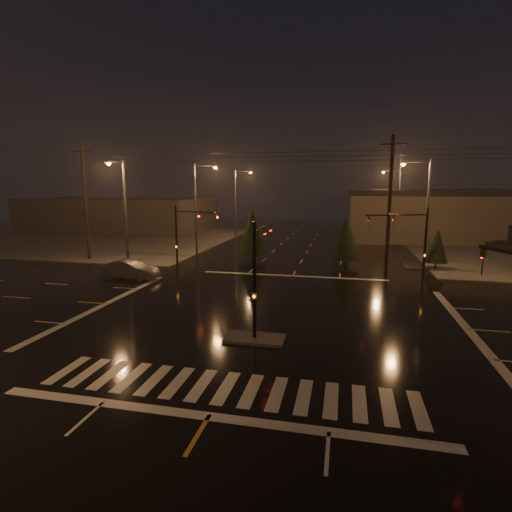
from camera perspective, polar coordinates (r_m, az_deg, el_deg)
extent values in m
plane|color=black|center=(24.32, 1.90, -8.46)|extent=(140.00, 140.00, 0.00)
cube|color=#4D4B45|center=(63.30, -20.32, 2.40)|extent=(36.00, 36.00, 0.12)
cube|color=#4D4B45|center=(20.61, -0.21, -11.69)|extent=(3.00, 1.60, 0.15)
cube|color=beige|center=(16.25, -4.32, -18.24)|extent=(15.00, 2.60, 0.01)
cube|color=beige|center=(14.60, -6.76, -21.80)|extent=(16.00, 0.50, 0.01)
cube|color=beige|center=(34.81, 5.26, -2.84)|extent=(16.00, 0.50, 0.01)
cube|color=#44403C|center=(75.82, -18.73, 5.72)|extent=(30.00, 18.00, 5.60)
cylinder|color=black|center=(19.72, -0.22, -3.77)|extent=(0.18, 0.18, 6.00)
cylinder|color=black|center=(21.47, 1.11, 4.13)|extent=(0.12, 4.50, 0.12)
imported|color=#594707|center=(23.46, 2.10, 4.49)|extent=(0.16, 0.20, 1.00)
cube|color=#594707|center=(19.90, -0.21, -5.72)|extent=(0.25, 0.18, 0.35)
cylinder|color=black|center=(34.09, 23.02, 1.26)|extent=(0.18, 0.18, 6.00)
cylinder|color=black|center=(32.64, 19.51, 5.55)|extent=(4.74, 1.82, 0.12)
imported|color=#594707|center=(31.69, 15.86, 5.53)|extent=(0.24, 0.22, 1.00)
cube|color=#594707|center=(34.20, 22.94, 0.10)|extent=(0.25, 0.18, 0.35)
cylinder|color=black|center=(36.61, -11.30, 2.40)|extent=(0.18, 0.18, 6.00)
cylinder|color=black|center=(34.69, -8.44, 6.23)|extent=(4.74, 1.82, 0.12)
imported|color=#594707|center=(33.27, -5.49, 6.05)|extent=(0.24, 0.22, 1.00)
cube|color=#594707|center=(36.71, -11.26, 1.32)|extent=(0.25, 0.18, 0.35)
imported|color=#594707|center=(16.67, 29.75, 0.96)|extent=(0.22, 0.24, 1.00)
cylinder|color=#38383A|center=(43.71, -8.62, 6.31)|extent=(0.24, 0.24, 10.00)
cylinder|color=#38383A|center=(43.26, -7.27, 12.67)|extent=(2.40, 0.14, 0.14)
cube|color=#38383A|center=(42.90, -5.85, 12.65)|extent=(0.70, 0.30, 0.18)
sphere|color=orange|center=(42.89, -5.85, 12.48)|extent=(0.32, 0.32, 0.32)
cylinder|color=#38383A|center=(58.89, -2.98, 7.31)|extent=(0.24, 0.24, 10.00)
cylinder|color=#38383A|center=(58.56, -1.86, 12.00)|extent=(2.40, 0.14, 0.14)
cube|color=#38383A|center=(58.30, -0.79, 11.97)|extent=(0.70, 0.30, 0.18)
sphere|color=orange|center=(58.29, -0.79, 11.84)|extent=(0.32, 0.32, 0.32)
cylinder|color=#38383A|center=(39.45, 23.24, 5.24)|extent=(0.24, 0.24, 10.00)
cylinder|color=#38383A|center=(39.22, 21.97, 12.34)|extent=(2.40, 0.14, 0.14)
cube|color=#38383A|center=(39.06, 20.33, 12.38)|extent=(0.70, 0.30, 0.18)
sphere|color=orange|center=(39.05, 20.32, 12.19)|extent=(0.32, 0.32, 0.32)
cylinder|color=#38383A|center=(59.19, 19.74, 6.76)|extent=(0.24, 0.24, 10.00)
cylinder|color=#38383A|center=(59.04, 18.84, 11.47)|extent=(2.40, 0.14, 0.14)
cube|color=#38383A|center=(58.93, 17.75, 11.49)|extent=(0.70, 0.30, 0.18)
sphere|color=orange|center=(58.93, 17.74, 11.36)|extent=(0.32, 0.32, 0.32)
cylinder|color=#38383A|center=(39.82, -18.11, 5.59)|extent=(0.24, 0.24, 10.00)
cylinder|color=#38383A|center=(38.76, -19.42, 12.53)|extent=(0.14, 2.40, 0.14)
cube|color=#38383A|center=(37.83, -20.31, 12.48)|extent=(0.30, 0.70, 0.18)
sphere|color=orange|center=(37.82, -20.30, 12.28)|extent=(0.32, 0.32, 0.32)
cylinder|color=black|center=(45.14, -23.18, 7.01)|extent=(0.32, 0.32, 12.00)
cube|color=black|center=(45.24, -23.64, 13.59)|extent=(2.20, 0.12, 0.12)
cylinder|color=black|center=(36.92, 18.53, 6.82)|extent=(0.32, 0.32, 12.00)
cube|color=black|center=(37.05, 18.99, 14.87)|extent=(2.20, 0.12, 0.12)
cylinder|color=black|center=(40.81, 24.24, -1.29)|extent=(0.18, 0.18, 0.70)
cone|color=black|center=(40.51, 24.43, 1.44)|extent=(2.07, 2.07, 3.23)
cylinder|color=black|center=(41.80, -0.55, -0.16)|extent=(0.18, 0.18, 0.70)
cone|color=black|center=(41.41, -0.56, 3.50)|extent=(2.99, 2.99, 4.67)
cylinder|color=black|center=(39.83, 12.63, -0.91)|extent=(0.18, 0.18, 0.70)
cone|color=black|center=(39.44, 12.77, 2.69)|extent=(2.78, 2.78, 4.34)
imported|color=black|center=(55.92, 31.89, 1.26)|extent=(3.72, 4.31, 1.40)
imported|color=slate|center=(35.09, -17.55, -1.84)|extent=(4.93, 1.98, 1.59)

